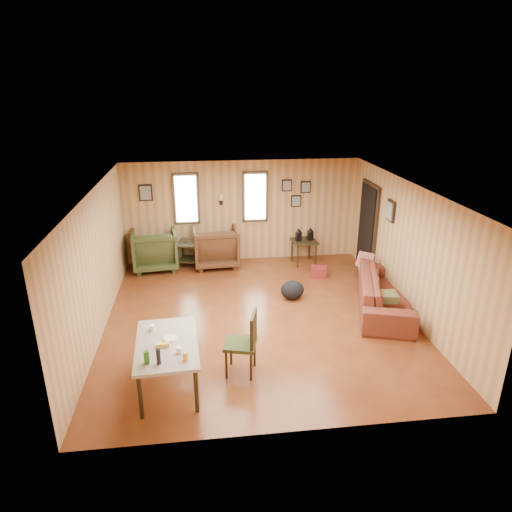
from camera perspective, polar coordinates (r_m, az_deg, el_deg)
The scene contains 11 objects.
room at distance 8.28m, azimuth 1.27°, elevation 0.75°, with size 5.54×6.04×2.44m.
sofa at distance 8.92m, azimuth 15.89°, elevation -3.75°, with size 2.33×0.68×0.91m, color maroon.
recliner_brown at distance 10.68m, azimuth -5.09°, elevation 1.47°, with size 1.01×0.95×1.04m, color #492B15.
recliner_green at distance 10.72m, azimuth -12.58°, elevation 1.05°, with size 0.99×0.93×1.02m, color #343E1C.
end_table at distance 10.68m, azimuth -8.19°, elevation 0.72°, with size 0.68×0.64×0.73m.
side_table at distance 10.79m, azimuth 6.05°, elevation 2.11°, with size 0.61×0.61×0.89m.
cooler at distance 10.22m, azimuth 7.84°, elevation -1.97°, with size 0.39×0.32×0.24m.
backpack at distance 9.10m, azimuth 4.56°, elevation -4.26°, with size 0.53×0.44×0.40m.
sofa_pillows at distance 9.09m, azimuth 14.67°, elevation -2.84°, with size 0.60×1.82×0.37m.
dining_table at distance 6.50m, azimuth -11.09°, elevation -11.13°, with size 0.91×1.44×0.92m.
dining_chair at distance 6.73m, azimuth -1.30°, elevation -10.44°, with size 0.55×0.55×0.99m.
Camera 1 is at (-0.98, -7.42, 4.05)m, focal length 32.00 mm.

